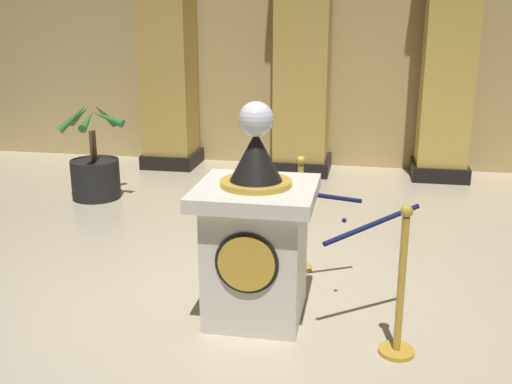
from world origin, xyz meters
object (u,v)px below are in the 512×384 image
object	(u,v)px
pedestal_clock	(256,238)
stanchion_near	(400,304)
stanchion_far	(299,231)
potted_palm_left	(95,172)

from	to	relation	value
pedestal_clock	stanchion_near	bearing A→B (deg)	-18.90
stanchion_near	pedestal_clock	bearing A→B (deg)	161.10
stanchion_far	potted_palm_left	size ratio (longest dim) A/B	0.87
stanchion_far	potted_palm_left	distance (m)	3.20
stanchion_far	potted_palm_left	bearing A→B (deg)	147.55
stanchion_near	stanchion_far	bearing A→B (deg)	122.64
stanchion_far	potted_palm_left	world-z (taller)	potted_palm_left
pedestal_clock	stanchion_near	distance (m)	1.11
stanchion_near	potted_palm_left	world-z (taller)	potted_palm_left
potted_palm_left	stanchion_near	bearing A→B (deg)	-40.30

